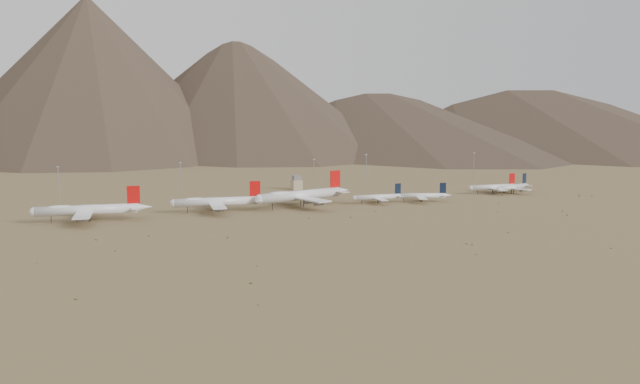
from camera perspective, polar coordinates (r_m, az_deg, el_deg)
name	(u,v)px	position (r m, az deg, el deg)	size (l,w,h in m)	color
ground	(319,214)	(397.93, -0.05, -2.01)	(3000.00, 3000.00, 0.00)	olive
mountain_ridge	(138,66)	(1273.47, -16.34, 11.00)	(4400.00, 1000.00, 300.00)	#4E3A2E
widebody_west	(88,210)	(394.06, -20.46, -1.54)	(68.98, 53.62, 20.57)	silver
widebody_centre	(217,202)	(410.40, -9.36, -0.87)	(65.16, 50.57, 19.41)	silver
widebody_east	(301,195)	(426.43, -1.75, -0.28)	(76.87, 60.52, 23.25)	silver
narrowbody_a	(379,197)	(444.75, 5.40, -0.46)	(41.20, 29.74, 13.60)	silver
narrowbody_b	(422,196)	(454.88, 9.32, -0.34)	(39.96, 29.92, 13.84)	silver
narrowbody_c	(494,187)	(514.22, 15.61, 0.44)	(46.71, 33.65, 15.41)	silver
narrowbody_d	(513,187)	(519.30, 17.24, 0.43)	(43.57, 32.41, 14.88)	silver
control_tower	(297,183)	(518.55, -2.16, 0.80)	(8.00, 8.00, 12.00)	tan
mast_far_west	(59,182)	(487.34, -22.78, 0.84)	(2.00, 0.60, 25.70)	gray
mast_west	(181,177)	(496.81, -12.63, 1.36)	(2.00, 0.60, 25.70)	gray
mast_centre	(314,173)	(517.51, -0.56, 1.78)	(2.00, 0.60, 25.70)	gray
mast_east	(366,167)	(574.89, 4.24, 2.34)	(2.00, 0.60, 25.70)	gray
mast_far_east	(474,164)	(614.32, 13.88, 2.47)	(2.00, 0.60, 25.70)	gray
desert_scrub	(421,227)	(354.98, 9.19, -3.22)	(432.74, 174.18, 0.88)	brown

